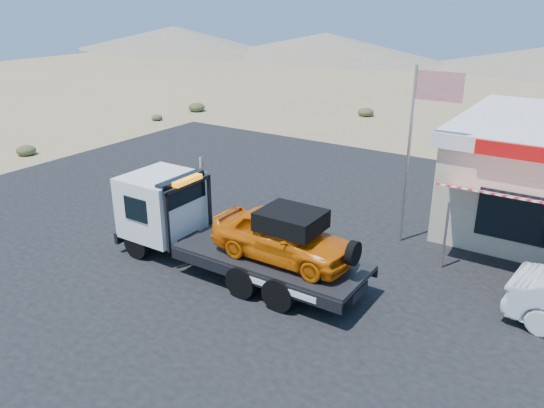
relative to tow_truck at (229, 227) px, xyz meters
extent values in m
plane|color=#8A754E|center=(-1.05, 0.48, -1.47)|extent=(120.00, 120.00, 0.00)
cube|color=black|center=(0.95, 3.48, -1.46)|extent=(32.00, 24.00, 0.02)
cylinder|color=black|center=(-3.05, -0.95, -0.98)|extent=(0.95, 0.29, 0.95)
cylinder|color=black|center=(-3.05, 0.95, -0.98)|extent=(0.95, 0.29, 0.95)
cylinder|color=black|center=(1.23, -0.95, -0.98)|extent=(0.95, 0.52, 0.95)
cylinder|color=black|center=(1.23, 0.95, -0.98)|extent=(0.95, 0.52, 0.95)
cylinder|color=black|center=(2.47, -0.95, -0.98)|extent=(0.95, 0.52, 0.95)
cylinder|color=black|center=(2.47, 0.95, -0.98)|extent=(0.95, 0.52, 0.95)
cube|color=black|center=(0.47, 0.00, -0.84)|extent=(7.80, 0.95, 0.29)
cube|color=white|center=(-2.77, 0.00, 0.16)|extent=(2.09, 2.24, 2.00)
cube|color=black|center=(-1.86, 0.00, 0.83)|extent=(0.33, 1.90, 0.86)
cube|color=black|center=(-1.58, 0.00, 0.12)|extent=(0.10, 2.09, 1.90)
cube|color=orange|center=(-1.58, 0.00, 1.21)|extent=(0.24, 1.14, 0.14)
cube|color=black|center=(1.52, 0.00, -0.57)|extent=(5.71, 2.19, 0.14)
imported|color=#E36407|center=(1.90, 0.00, 0.21)|extent=(4.19, 1.69, 1.43)
cube|color=black|center=(2.18, 0.00, 0.75)|extent=(1.71, 1.43, 0.52)
cube|color=red|center=(6.95, 5.22, 2.20)|extent=(2.60, 0.12, 0.45)
cylinder|color=#99999E|center=(5.45, 3.78, -0.35)|extent=(0.08, 0.08, 2.20)
cylinder|color=#99999E|center=(3.65, 4.98, 1.55)|extent=(0.10, 0.10, 6.00)
cube|color=#B20C14|center=(4.40, 4.98, 3.95)|extent=(1.50, 0.02, 0.90)
ellipsoid|color=#384022|center=(-17.20, 4.34, -1.20)|extent=(1.03, 1.03, 0.55)
ellipsoid|color=#384022|center=(-17.52, 14.50, -1.27)|extent=(0.77, 0.77, 0.42)
ellipsoid|color=#384022|center=(-17.26, 18.40, -1.14)|extent=(1.24, 1.24, 0.67)
ellipsoid|color=#384022|center=(-5.97, 23.77, -1.16)|extent=(1.15, 1.15, 0.62)
ellipsoid|color=#384022|center=(0.64, 24.22, -1.22)|extent=(0.96, 0.96, 0.52)
cone|color=#726B59|center=(-26.05, 55.48, 0.28)|extent=(36.00, 36.00, 3.50)
cone|color=#726B59|center=(-51.05, 52.48, 0.43)|extent=(40.00, 40.00, 3.80)
camera|label=1|loc=(9.12, -11.53, 6.49)|focal=35.00mm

